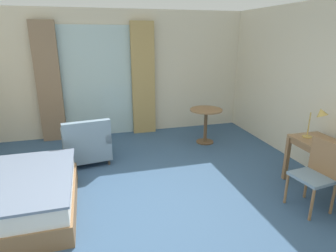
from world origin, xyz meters
The scene contains 9 objects.
ground centered at (0.00, 0.00, -0.05)m, with size 6.55×7.14×0.10m, color #38567A.
wall_back centered at (0.00, 3.31, 1.36)m, with size 6.15×0.12×2.72m, color beige.
balcony_glass_door centered at (-0.39, 3.23, 1.19)m, with size 1.53×0.02×2.39m, color silver.
curtain_panel_left centered at (-1.37, 3.13, 1.24)m, with size 0.48×0.10×2.47m, color #897056.
curtain_panel_right centered at (0.60, 3.13, 1.24)m, with size 0.51×0.10×2.47m, color tan.
desk_chair centered at (2.16, -0.48, 0.52)m, with size 0.45×0.50×0.92m.
desk_lamp centered at (2.54, 0.02, 1.10)m, with size 0.22×0.29×0.50m.
armchair_by_window centered at (-0.70, 1.78, 0.33)m, with size 0.88×0.87×0.83m.
round_cafe_table centered at (1.71, 2.12, 0.54)m, with size 0.67×0.67×0.73m.
Camera 1 is at (-0.54, -3.12, 2.18)m, focal length 30.26 mm.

